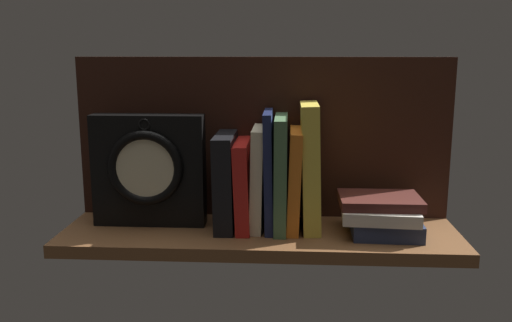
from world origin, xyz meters
TOP-DOWN VIEW (x-y plane):
  - ground_plane at (0.00, 0.00)cm, footprint 78.83×22.43cm
  - back_panel at (0.00, 10.62)cm, footprint 78.83×1.20cm
  - book_black_skeptic at (-6.98, 2.40)cm, footprint 4.06×14.82cm
  - book_red_requiem at (-3.41, 2.40)cm, footprint 3.40×14.86cm
  - book_cream_twain at (-0.56, 2.40)cm, footprint 2.75×12.68cm
  - book_navy_bierce at (1.72, 2.40)cm, footprint 2.16×13.70cm
  - book_green_romantic at (4.05, 2.40)cm, footprint 2.45×15.23cm
  - book_orange_pandolfini at (6.75, 2.40)cm, footprint 2.93×13.96cm
  - book_yellow_seinlanguage at (9.92, 2.40)cm, footprint 4.24×13.05cm
  - framed_clock at (-22.74, 2.40)cm, footprint 22.75×5.97cm
  - book_stack_side at (23.91, -0.29)cm, footprint 15.80×14.04cm

SIDE VIEW (x-z plane):
  - ground_plane at x=0.00cm, z-range -2.50..0.00cm
  - book_stack_side at x=23.91cm, z-range 0.10..7.57cm
  - book_red_requiem at x=-3.41cm, z-range -0.04..17.61cm
  - book_black_skeptic at x=-6.98cm, z-range -0.03..19.00cm
  - book_orange_pandolfini at x=6.75cm, z-range -0.03..19.99cm
  - book_cream_twain at x=-0.56cm, z-range -0.02..20.36cm
  - book_green_romantic at x=4.05cm, z-range 0.00..22.59cm
  - framed_clock at x=-22.74cm, z-range 0.20..22.94cm
  - book_navy_bierce at x=1.72cm, z-range -0.02..23.62cm
  - book_yellow_seinlanguage at x=9.92cm, z-range -0.05..25.22cm
  - back_panel at x=0.00cm, z-range 0.00..33.97cm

